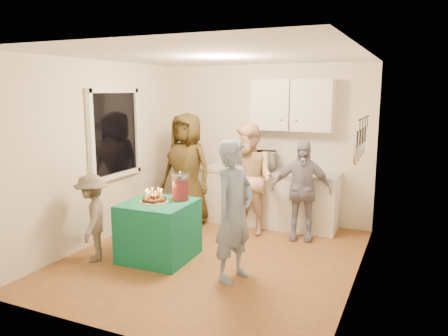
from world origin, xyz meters
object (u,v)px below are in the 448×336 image
at_px(punch_jar, 180,188).
at_px(child_near_left, 92,218).
at_px(counter, 269,199).
at_px(woman_back_center, 249,179).
at_px(party_table, 159,230).
at_px(woman_back_left, 187,169).
at_px(woman_back_right, 301,190).
at_px(man_birthday, 234,211).
at_px(microwave, 259,160).

bearing_deg(punch_jar, child_near_left, -147.45).
xyz_separation_m(counter, woman_back_center, (-0.14, -0.55, 0.42)).
bearing_deg(party_table, counter, 67.00).
relative_size(woman_back_left, child_near_left, 1.60).
relative_size(party_table, woman_back_right, 0.57).
bearing_deg(woman_back_right, woman_back_left, 169.61).
bearing_deg(woman_back_center, man_birthday, -53.25).
distance_m(woman_back_left, child_near_left, 1.96).
xyz_separation_m(punch_jar, woman_back_left, (-0.61, 1.29, -0.02)).
relative_size(man_birthday, woman_back_left, 0.90).
relative_size(counter, microwave, 4.13).
bearing_deg(woman_back_left, woman_back_center, 2.93).
relative_size(party_table, woman_back_left, 0.47).
height_order(counter, microwave, microwave).
bearing_deg(man_birthday, woman_back_right, 2.58).
relative_size(counter, woman_back_left, 1.21).
bearing_deg(woman_back_right, party_table, -145.60).
bearing_deg(party_table, woman_back_left, 105.04).
xyz_separation_m(woman_back_center, woman_back_right, (0.79, 0.06, -0.11)).
bearing_deg(woman_back_left, woman_back_right, 5.82).
xyz_separation_m(man_birthday, woman_back_right, (0.35, 1.69, -0.08)).
distance_m(party_table, punch_jar, 0.62).
height_order(man_birthday, woman_back_center, woman_back_center).
xyz_separation_m(punch_jar, man_birthday, (0.93, -0.39, -0.11)).
bearing_deg(woman_back_right, microwave, 139.06).
height_order(counter, child_near_left, child_near_left).
bearing_deg(man_birthday, woman_back_center, 29.40).
relative_size(microwave, woman_back_center, 0.31).
bearing_deg(woman_back_center, punch_jar, -90.03).
height_order(party_table, woman_back_right, woman_back_right).
xyz_separation_m(party_table, child_near_left, (-0.74, -0.40, 0.19)).
bearing_deg(microwave, woman_back_center, -95.80).
relative_size(microwave, woman_back_left, 0.29).
xyz_separation_m(counter, party_table, (-0.85, -1.99, -0.05)).
distance_m(woman_back_center, woman_back_right, 0.80).
distance_m(counter, party_table, 2.16).
xyz_separation_m(counter, woman_back_right, (0.65, -0.48, 0.31)).
bearing_deg(child_near_left, woman_back_right, 98.23).
relative_size(microwave, man_birthday, 0.32).
height_order(party_table, punch_jar, punch_jar).
bearing_deg(microwave, man_birthday, -87.88).
bearing_deg(punch_jar, woman_back_left, 115.49).
distance_m(microwave, man_birthday, 2.24).
bearing_deg(woman_back_center, woman_back_right, 26.13).
bearing_deg(woman_back_right, man_birthday, -112.55).
height_order(man_birthday, child_near_left, man_birthday).
bearing_deg(child_near_left, microwave, 117.39).
distance_m(man_birthday, woman_back_left, 2.28).
height_order(counter, man_birthday, man_birthday).
height_order(woman_back_right, child_near_left, woman_back_right).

